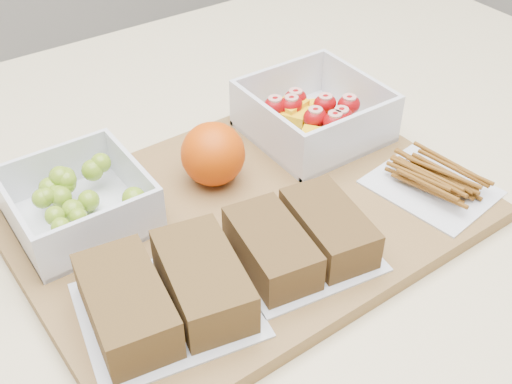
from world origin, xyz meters
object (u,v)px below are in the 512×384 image
Objects in this scene: grape_container at (80,201)px; fruit_container at (313,116)px; sandwich_bag_left at (165,293)px; pretzel_bag at (433,178)px; orange at (213,154)px; sandwich_bag_center at (300,239)px; cutting_board at (249,216)px.

fruit_container reaches higher than grape_container.
sandwich_bag_left reaches higher than pretzel_bag.
sandwich_bag_left is at bearing -152.19° from fruit_container.
grape_container is 0.14m from sandwich_bag_left.
sandwich_bag_left is 0.29m from pretzel_bag.
orange is at bearing -8.09° from grape_container.
orange is 0.41× the size of sandwich_bag_left.
sandwich_bag_center is 0.16m from pretzel_bag.
pretzel_bag is (0.17, -0.08, 0.02)m from cutting_board.
grape_container is at bearing 178.13° from fruit_container.
fruit_container is at bearing 26.11° from cutting_board.
pretzel_bag is (0.17, -0.13, -0.02)m from orange.
fruit_container is 0.14m from orange.
cutting_board is at bearing -152.40° from fruit_container.
fruit_container is at bearing -1.87° from grape_container.
fruit_container is 0.29m from sandwich_bag_left.
grape_container is at bearing 94.55° from sandwich_bag_left.
orange is at bearing -175.71° from fruit_container.
grape_container is 0.86× the size of sandwich_bag_center.
grape_container is at bearing 153.18° from pretzel_bag.
pretzel_bag is (0.29, -0.01, -0.01)m from sandwich_bag_left.
fruit_container is (0.13, 0.07, 0.03)m from cutting_board.
fruit_container is 0.19m from sandwich_bag_center.
cutting_board is at bearing -29.98° from grape_container.
grape_container is at bearing 148.53° from cutting_board.
cutting_board is 6.59× the size of orange.
sandwich_bag_center is at bearing -88.97° from cutting_board.
orange reaches higher than sandwich_bag_left.
fruit_container is (0.27, -0.01, 0.00)m from grape_container.
pretzel_bag is at bearing -26.82° from grape_container.
cutting_board is 3.08× the size of sandwich_bag_center.
orange reaches higher than fruit_container.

